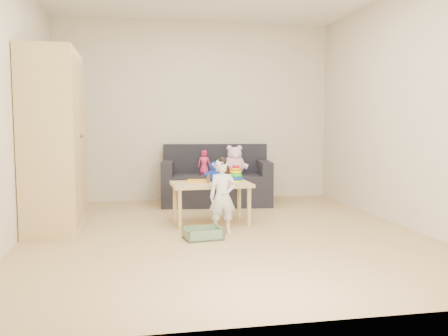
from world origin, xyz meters
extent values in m
plane|color=tan|center=(0.00, 0.00, 0.00)|extent=(4.50, 4.50, 0.00)
plane|color=beige|center=(0.00, 2.25, 1.30)|extent=(4.00, 0.00, 4.00)
plane|color=beige|center=(0.00, -2.25, 1.30)|extent=(4.00, 0.00, 4.00)
plane|color=beige|center=(-2.00, 0.00, 1.30)|extent=(0.00, 4.50, 4.50)
plane|color=beige|center=(2.00, 0.00, 1.30)|extent=(0.00, 4.50, 4.50)
cube|color=tan|center=(-1.73, 0.51, 0.94)|extent=(0.52, 1.05, 1.89)
cube|color=black|center=(0.21, 1.73, 0.21)|extent=(1.56, 0.91, 0.42)
cube|color=tan|center=(-0.05, 0.50, 0.23)|extent=(0.90, 0.59, 0.46)
imported|color=silver|center=(-0.01, -0.02, 0.37)|extent=(0.28, 0.19, 0.75)
imported|color=#CF265D|center=(0.05, 1.72, 0.58)|extent=(0.18, 0.13, 0.33)
cylinder|color=#D8EF0C|center=(0.25, 0.56, 0.47)|extent=(0.15, 0.15, 0.02)
cylinder|color=silver|center=(0.25, 0.56, 0.56)|extent=(0.02, 0.02, 0.18)
torus|color=#0A35A7|center=(0.25, 0.56, 0.50)|extent=(0.17, 0.17, 0.04)
torus|color=green|center=(0.25, 0.56, 0.54)|extent=(0.15, 0.15, 0.04)
torus|color=yellow|center=(0.25, 0.56, 0.57)|extent=(0.13, 0.13, 0.03)
torus|color=orange|center=(0.25, 0.56, 0.60)|extent=(0.11, 0.11, 0.03)
torus|color=#B50A24|center=(0.25, 0.56, 0.64)|extent=(0.09, 0.09, 0.03)
cylinder|color=black|center=(0.15, 0.64, 0.55)|extent=(0.07, 0.07, 0.17)
cylinder|color=black|center=(0.15, 0.64, 0.64)|extent=(0.03, 0.03, 0.05)
cylinder|color=black|center=(0.15, 0.64, 0.67)|extent=(0.04, 0.04, 0.01)
cube|color=orange|center=(-0.20, 0.63, 0.47)|extent=(0.25, 0.25, 0.02)
camera|label=1|loc=(-0.87, -4.72, 1.13)|focal=38.00mm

